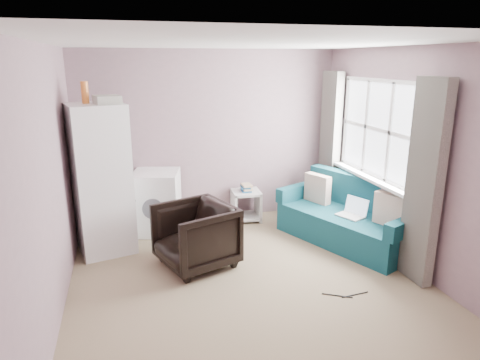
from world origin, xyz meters
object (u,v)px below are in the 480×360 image
object	(u,v)px
armchair	(196,233)
washing_machine	(157,201)
side_table	(246,203)
sofa	(350,219)
fridge	(101,179)

from	to	relation	value
armchair	washing_machine	bearing A→B (deg)	176.94
washing_machine	side_table	distance (m)	1.34
side_table	sofa	size ratio (longest dim) A/B	0.27
armchair	fridge	xyz separation A→B (m)	(-1.03, 0.73, 0.53)
fridge	washing_machine	world-z (taller)	fridge
fridge	side_table	distance (m)	2.19
armchair	sofa	bearing A→B (deg)	75.23
side_table	sofa	xyz separation A→B (m)	(1.12, -1.10, 0.04)
washing_machine	armchair	bearing A→B (deg)	-59.48
washing_machine	side_table	size ratio (longest dim) A/B	1.54
side_table	fridge	bearing A→B (deg)	-164.73
armchair	washing_machine	world-z (taller)	washing_machine
fridge	sofa	xyz separation A→B (m)	(3.13, -0.56, -0.64)
fridge	side_table	xyz separation A→B (m)	(2.01, 0.55, -0.68)
fridge	washing_machine	xyz separation A→B (m)	(0.68, 0.45, -0.49)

